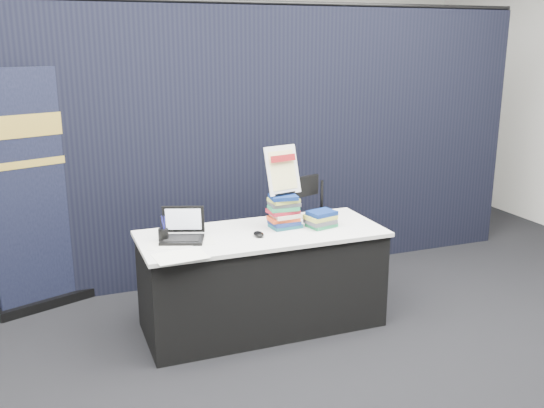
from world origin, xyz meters
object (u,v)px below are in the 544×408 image
Objects in this scene: pullup_banner at (41,206)px; info_sign at (283,171)px; book_stack_short at (320,219)px; book_stack_tall at (284,211)px; stacking_chair at (307,234)px; laptop at (180,232)px; display_table at (262,279)px.

info_sign is at bearing -47.64° from pullup_banner.
pullup_banner reaches higher than book_stack_short.
stacking_chair reaches higher than book_stack_tall.
book_stack_short is 0.66× the size of info_sign.
pullup_banner is at bearing 152.12° from book_stack_tall.
info_sign is 0.76m from stacking_chair.
book_stack_tall is (0.79, 0.01, 0.07)m from laptop.
info_sign is at bearing 21.71° from display_table.
book_stack_tall is at bearing 13.54° from display_table.
info_sign is at bearing 22.35° from laptop.
display_table is 4.84× the size of info_sign.
book_stack_short is 2.20m from pullup_banner.
laptop is 1.29m from pullup_banner.
pullup_banner is at bearing 153.45° from book_stack_short.
stacking_chair reaches higher than laptop.
display_table is at bearing 15.87° from laptop.
display_table is 0.74m from laptop.
laptop is 1.19m from stacking_chair.
book_stack_tall reaches higher than book_stack_short.
stacking_chair reaches higher than book_stack_short.
info_sign is 0.19× the size of pullup_banner.
laptop is 1.06m from book_stack_short.
laptop is 0.18× the size of pullup_banner.
display_table is 1.84m from pullup_banner.
book_stack_short is at bearing -17.25° from book_stack_tall.
laptop is (-0.60, 0.04, 0.43)m from display_table.
info_sign reaches higher than laptop.
pullup_banner reaches higher than book_stack_tall.
laptop reaches higher than book_stack_short.
pullup_banner is 2.14m from stacking_chair.
book_stack_tall is at bearing 162.75° from book_stack_short.
book_stack_short is 0.47m from stacking_chair.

